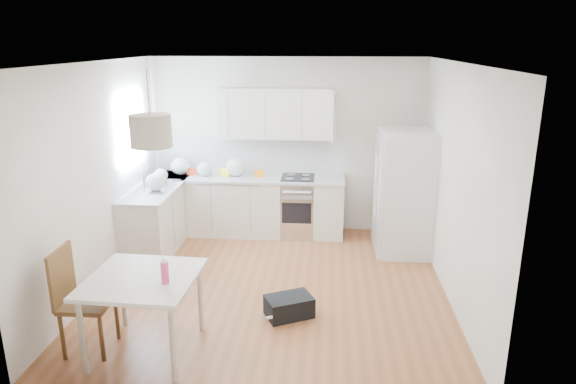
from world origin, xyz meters
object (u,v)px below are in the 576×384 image
Objects in this scene: dining_table at (143,285)px; dining_chair at (87,301)px; gym_bag at (289,306)px; refrigerator at (405,192)px.

dining_table is 0.99× the size of dining_chair.
gym_bag is at bearing 21.55° from dining_chair.
dining_chair is 2.13× the size of gym_bag.
dining_chair is 2.09m from gym_bag.
refrigerator reaches higher than dining_chair.
refrigerator is 4.37m from dining_chair.
dining_chair is (-3.37, -2.77, -0.34)m from refrigerator.
dining_chair is at bearing -142.00° from refrigerator.
gym_bag is (1.89, 0.79, -0.42)m from dining_chair.
dining_table is at bearing 1.04° from dining_chair.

